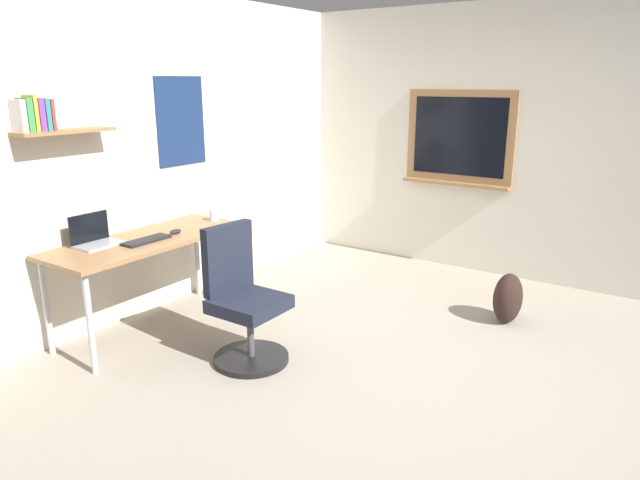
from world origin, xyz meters
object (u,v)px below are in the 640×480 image
Objects in this scene: computer_mouse at (175,231)px; coffee_mug at (214,215)px; keyboard at (147,240)px; laptop at (95,238)px; office_chair at (243,304)px; backpack at (508,298)px; desk at (149,247)px.

coffee_mug reaches higher than computer_mouse.
keyboard is at bearing 180.00° from computer_mouse.
coffee_mug is (1.03, -0.18, -0.01)m from laptop.
keyboard is 3.56× the size of computer_mouse.
laptop is (-0.36, 1.08, 0.38)m from office_chair.
backpack is at bearing -65.95° from coffee_mug.
office_chair reaches higher than keyboard.
backpack is at bearing -53.48° from desk.
desk is at bearing 159.04° from computer_mouse.
desk is 14.92× the size of computer_mouse.
laptop is 0.36m from keyboard.
keyboard is 0.76m from coffee_mug.
desk is at bearing 126.52° from backpack.
office_chair reaches higher than coffee_mug.
office_chair is 1.20m from laptop.
laptop reaches higher than computer_mouse.
backpack is at bearing -49.97° from laptop.
computer_mouse reaches higher than desk.
keyboard reaches higher than desk.
laptop reaches higher than backpack.
computer_mouse is 0.48m from coffee_mug.
office_chair is at bearing -126.39° from coffee_mug.
coffee_mug is at bearing -2.33° from desk.
keyboard is at bearing 95.73° from office_chair.
laptop is at bearing 157.01° from desk.
laptop reaches higher than keyboard.
office_chair is 3.06× the size of laptop.
coffee_mug is at bearing -9.72° from laptop.
laptop is at bearing 170.28° from coffee_mug.
coffee_mug is (0.68, -0.03, 0.12)m from desk.
laptop is 3.19m from backpack.
office_chair is 9.13× the size of computer_mouse.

